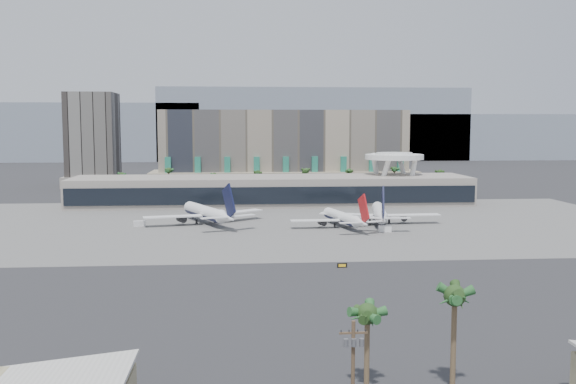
{
  "coord_description": "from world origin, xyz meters",
  "views": [
    {
      "loc": [
        -14.91,
        -165.42,
        33.89
      ],
      "look_at": [
        1.38,
        40.0,
        12.51
      ],
      "focal_mm": 40.0,
      "sensor_mm": 36.0,
      "label": 1
    }
  ],
  "objects": [
    {
      "name": "ground",
      "position": [
        0.0,
        0.0,
        0.0
      ],
      "size": [
        900.0,
        900.0,
        0.0
      ],
      "primitive_type": "plane",
      "color": "#232326",
      "rests_on": "ground"
    },
    {
      "name": "apron_pad",
      "position": [
        0.0,
        55.0,
        0.03
      ],
      "size": [
        260.0,
        130.0,
        0.06
      ],
      "primitive_type": "cube",
      "color": "#5B5B59",
      "rests_on": "ground"
    },
    {
      "name": "mountain_ridge",
      "position": [
        27.88,
        470.0,
        29.89
      ],
      "size": [
        680.0,
        60.0,
        70.0
      ],
      "color": "gray",
      "rests_on": "ground"
    },
    {
      "name": "hotel",
      "position": [
        10.0,
        174.41,
        16.81
      ],
      "size": [
        140.0,
        30.0,
        42.0
      ],
      "color": "tan",
      "rests_on": "ground"
    },
    {
      "name": "office_tower",
      "position": [
        -95.0,
        200.0,
        22.94
      ],
      "size": [
        30.0,
        30.0,
        52.0
      ],
      "color": "black",
      "rests_on": "ground"
    },
    {
      "name": "terminal",
      "position": [
        0.0,
        109.84,
        6.52
      ],
      "size": [
        170.0,
        32.5,
        14.5
      ],
      "color": "#9E958B",
      "rests_on": "ground"
    },
    {
      "name": "saucer_structure",
      "position": [
        55.0,
        116.0,
        18.45
      ],
      "size": [
        26.0,
        26.0,
        21.89
      ],
      "color": "white",
      "rests_on": "ground"
    },
    {
      "name": "palm_row",
      "position": [
        7.0,
        145.0,
        10.5
      ],
      "size": [
        157.8,
        2.8,
        13.1
      ],
      "color": "brown",
      "rests_on": "ground"
    },
    {
      "name": "utility_pole",
      "position": [
        -2.0,
        -96.09,
        7.14
      ],
      "size": [
        3.2,
        0.85,
        12.0
      ],
      "color": "#4C3826",
      "rests_on": "ground"
    },
    {
      "name": "airliner_left",
      "position": [
        -25.56,
        55.74,
        3.95
      ],
      "size": [
        41.06,
        42.26,
        15.67
      ],
      "rotation": [
        0.0,
        0.0,
        0.43
      ],
      "color": "white",
      "rests_on": "ground"
    },
    {
      "name": "airliner_centre",
      "position": [
        20.35,
        44.39,
        3.27
      ],
      "size": [
        35.52,
        36.88,
        12.95
      ],
      "rotation": [
        0.0,
        0.0,
        0.24
      ],
      "color": "white",
      "rests_on": "ground"
    },
    {
      "name": "airliner_right",
      "position": [
        34.16,
        51.23,
        3.77
      ],
      "size": [
        41.45,
        43.01,
        14.94
      ],
      "rotation": [
        0.0,
        0.0,
        -0.17
      ],
      "color": "white",
      "rests_on": "ground"
    },
    {
      "name": "service_vehicle_a",
      "position": [
        -48.01,
        51.7,
        0.97
      ],
      "size": [
        4.28,
        2.7,
        1.94
      ],
      "primitive_type": "cube",
      "rotation": [
        0.0,
        0.0,
        0.2
      ],
      "color": "silver",
      "rests_on": "ground"
    },
    {
      "name": "service_vehicle_b",
      "position": [
        32.1,
        34.33,
        1.0
      ],
      "size": [
        4.04,
        2.49,
        2.0
      ],
      "primitive_type": "cube",
      "rotation": [
        0.0,
        0.0,
        -0.07
      ],
      "color": "white",
      "rests_on": "ground"
    },
    {
      "name": "taxiway_sign",
      "position": [
        9.95,
        -16.03,
        0.54
      ],
      "size": [
        2.42,
        0.54,
        1.09
      ],
      "rotation": [
        0.0,
        0.0,
        0.07
      ],
      "color": "black",
      "rests_on": "ground"
    },
    {
      "name": "near_palm_a",
      "position": [
        1.61,
        -86.27,
        8.42
      ],
      "size": [
        6.0,
        6.0,
        11.23
      ],
      "color": "brown",
      "rests_on": "ground"
    },
    {
      "name": "near_palm_b",
      "position": [
        12.45,
        -87.96,
        10.96
      ],
      "size": [
        6.0,
        6.0,
        13.84
      ],
      "color": "brown",
      "rests_on": "ground"
    }
  ]
}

